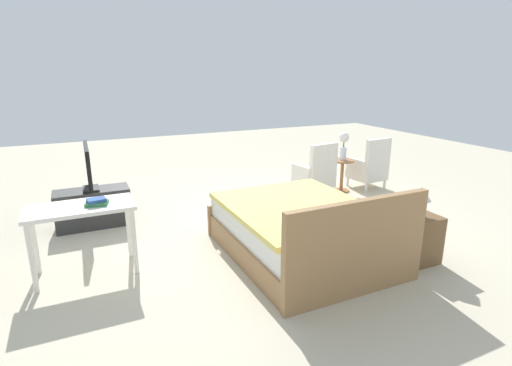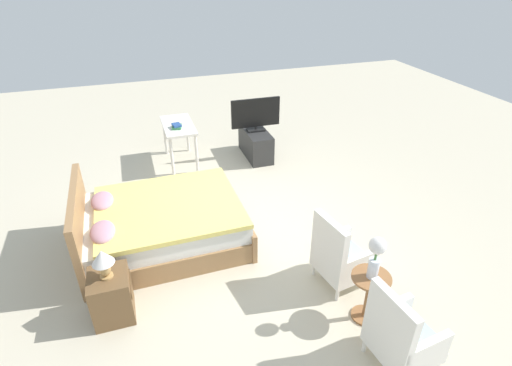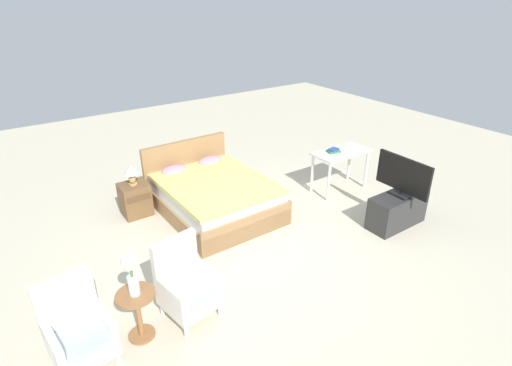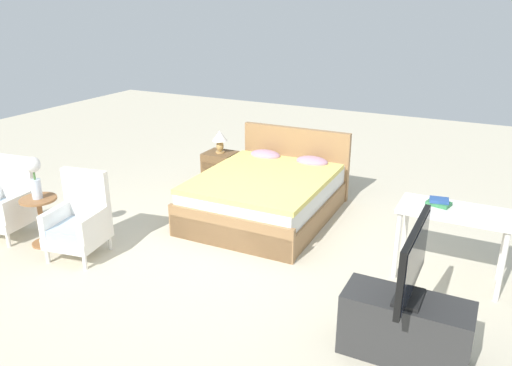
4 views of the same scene
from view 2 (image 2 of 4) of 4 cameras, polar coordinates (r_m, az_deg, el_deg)
name	(u,v)px [view 2 (image 2 of 4)]	position (r m, az deg, el deg)	size (l,w,h in m)	color
ground_plane	(248,227)	(5.67, -1.17, -6.25)	(16.00, 16.00, 0.00)	beige
bed	(161,224)	(5.35, -13.48, -5.78)	(1.59, 2.05, 0.96)	#997047
armchair_by_window_left	(401,336)	(4.05, 19.95, -19.88)	(0.60, 0.60, 0.92)	white
armchair_by_window_right	(340,257)	(4.69, 11.86, -10.28)	(0.62, 0.62, 0.92)	white
side_table	(369,292)	(4.38, 15.80, -14.75)	(0.40, 0.40, 0.57)	#936038
flower_vase	(376,254)	(4.05, 16.79, -9.66)	(0.17, 0.17, 0.48)	silver
nightstand	(112,296)	(4.56, -19.91, -14.91)	(0.44, 0.41, 0.54)	brown
table_lamp	(103,260)	(4.25, -21.05, -10.25)	(0.22, 0.22, 0.33)	tan
tv_stand	(256,143)	(7.51, -0.05, 5.70)	(0.96, 0.40, 0.52)	#2D2D2D
tv_flatscreen	(256,114)	(7.29, -0.06, 9.82)	(0.20, 0.90, 0.60)	black
vanity_desk	(179,130)	(7.23, -11.00, 7.40)	(1.04, 0.52, 0.75)	silver
book_stack	(177,126)	(7.02, -11.26, 7.97)	(0.24, 0.20, 0.07)	#337A47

